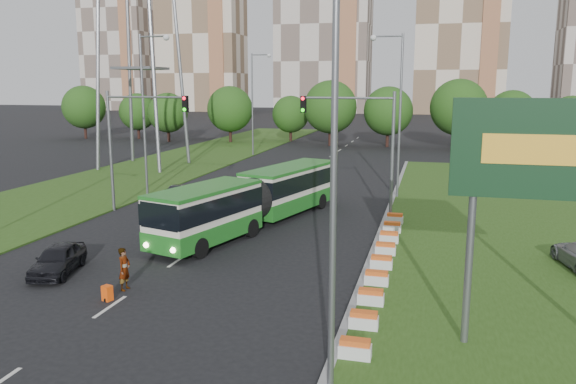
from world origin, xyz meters
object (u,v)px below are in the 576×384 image
(shopping_trolley, at_px, (107,293))
(traffic_mast_median, at_px, (366,136))
(articulated_bus, at_px, (253,198))
(pedestrian, at_px, (124,269))
(billboard, at_px, (555,161))
(car_left_far, at_px, (181,198))
(car_left_near, at_px, (58,259))
(traffic_mast_left, at_px, (132,132))

(shopping_trolley, bearing_deg, traffic_mast_median, 79.37)
(articulated_bus, xyz_separation_m, pedestrian, (-1.82, -11.64, -0.77))
(billboard, xyz_separation_m, car_left_far, (-19.90, 16.33, -5.36))
(articulated_bus, distance_m, pedestrian, 11.80)
(car_left_near, distance_m, shopping_trolley, 4.61)
(traffic_mast_median, relative_size, traffic_mast_left, 1.00)
(shopping_trolley, bearing_deg, pedestrian, 105.03)
(billboard, height_order, shopping_trolley, billboard)
(billboard, xyz_separation_m, traffic_mast_left, (-22.63, 15.00, -0.81))
(billboard, relative_size, car_left_near, 2.06)
(traffic_mast_left, xyz_separation_m, articulated_bus, (8.80, -1.57, -3.68))
(traffic_mast_median, bearing_deg, car_left_near, -132.89)
(billboard, relative_size, traffic_mast_left, 1.00)
(pedestrian, bearing_deg, articulated_bus, -6.97)
(car_left_far, height_order, shopping_trolley, car_left_far)
(pedestrian, relative_size, shopping_trolley, 2.93)
(billboard, xyz_separation_m, traffic_mast_median, (-7.47, 16.00, -0.81))
(traffic_mast_median, bearing_deg, articulated_bus, -158.01)
(traffic_mast_left, xyz_separation_m, shopping_trolley, (6.93, -14.46, -5.05))
(pedestrian, distance_m, shopping_trolley, 1.39)
(traffic_mast_left, relative_size, pedestrian, 4.45)
(articulated_bus, bearing_deg, car_left_far, 170.45)
(traffic_mast_left, distance_m, car_left_near, 13.32)
(car_left_far, bearing_deg, traffic_mast_median, -5.65)
(car_left_near, bearing_deg, billboard, -23.17)
(traffic_mast_median, distance_m, car_left_far, 13.24)
(billboard, relative_size, traffic_mast_median, 1.00)
(traffic_mast_median, distance_m, pedestrian, 16.98)
(traffic_mast_median, bearing_deg, pedestrian, -119.91)
(car_left_near, distance_m, pedestrian, 4.16)
(billboard, bearing_deg, traffic_mast_median, 115.03)
(billboard, bearing_deg, car_left_near, 171.62)
(traffic_mast_left, height_order, articulated_bus, traffic_mast_left)
(articulated_bus, height_order, pedestrian, articulated_bus)
(car_left_near, bearing_deg, pedestrian, -30.08)
(billboard, xyz_separation_m, pedestrian, (-15.64, 1.80, -5.26))
(billboard, distance_m, shopping_trolley, 16.76)
(billboard, bearing_deg, shopping_trolley, 178.00)
(car_left_far, bearing_deg, billboard, -43.52)
(billboard, distance_m, traffic_mast_median, 17.68)
(billboard, bearing_deg, articulated_bus, 135.82)
(traffic_mast_left, height_order, car_left_far, traffic_mast_left)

